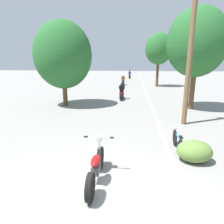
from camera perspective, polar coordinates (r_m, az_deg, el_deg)
The scene contains 12 objects.
ground_plane at distance 5.11m, azimuth -5.97°, elevation -23.50°, with size 120.00×120.00×0.00m, color gray.
lane_stripe_edge at distance 16.95m, azimuth 10.43°, elevation 3.60°, with size 0.14×48.00×0.01m, color white.
utility_pole at distance 10.39m, azimuth 21.49°, elevation 16.03°, with size 1.10×0.24×7.00m.
roadside_tree_right_near at distance 14.07m, azimuth 23.11°, elevation 17.75°, with size 3.70×3.33×6.35m.
roadside_tree_right_far at distance 25.55m, azimuth 13.21°, elevation 17.13°, with size 3.22×2.90×6.36m.
roadside_tree_left at distance 14.49m, azimuth -13.88°, elevation 15.49°, with size 3.96×3.56×5.78m.
roadside_bush at distance 6.96m, azimuth 22.45°, elevation -10.29°, with size 1.10×0.88×0.70m.
motorcycle_foreground at distance 5.45m, azimuth -4.58°, elevation -15.39°, with size 0.84×2.10×1.09m.
motorcycle_rider_lead at distance 16.69m, azimuth 2.77°, elevation 5.50°, with size 0.50×1.95×1.40m.
motorcycle_rider_mid at distance 26.34m, azimuth 3.18°, elevation 8.81°, with size 0.50×1.94×1.43m.
motorcycle_rider_far at distance 37.17m, azimuth 5.05°, elevation 10.42°, with size 0.50×1.99×1.42m.
bicycle_parked at distance 7.52m, azimuth 18.23°, elevation -8.13°, with size 0.44×1.57×0.72m.
Camera 1 is at (0.90, -3.93, 3.14)m, focal length 32.00 mm.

